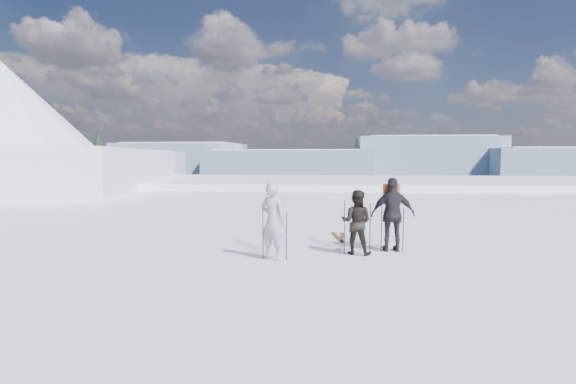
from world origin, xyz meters
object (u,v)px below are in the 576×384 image
object	(u,v)px
skis_loose	(340,238)
skier_grey	(273,221)
skier_pack	(393,215)
skier_dark	(356,222)

from	to	relation	value
skis_loose	skier_grey	bearing A→B (deg)	-119.70
skier_grey	skier_pack	xyz separation A→B (m)	(2.96, 1.16, 0.03)
skier_dark	skier_grey	bearing A→B (deg)	34.87
skier_dark	skis_loose	xyz separation A→B (m)	(-0.34, 2.17, -0.79)
skier_grey	skier_dark	xyz separation A→B (m)	(2.00, 0.74, -0.12)
skier_grey	skier_pack	world-z (taller)	skier_pack
skier_dark	skier_pack	world-z (taller)	skier_pack
skier_grey	skier_dark	distance (m)	2.14
skier_pack	skis_loose	bearing A→B (deg)	-57.15
skier_grey	skis_loose	size ratio (longest dim) A/B	1.09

